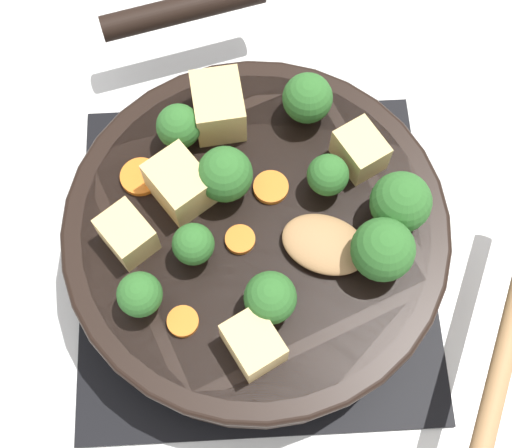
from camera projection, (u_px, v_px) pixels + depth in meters
name	position (u px, v px, depth m)	size (l,w,h in m)	color
ground_plane	(256.00, 258.00, 0.64)	(2.40, 2.40, 0.00)	silver
front_burner_grate	(256.00, 254.00, 0.63)	(0.31, 0.31, 0.03)	black
skillet_pan	(255.00, 233.00, 0.59)	(0.31, 0.41, 0.06)	black
wooden_spoon	(430.00, 280.00, 0.54)	(0.23, 0.22, 0.02)	#A87A4C
tofu_cube_center_large	(218.00, 106.00, 0.58)	(0.05, 0.04, 0.04)	#DBB770
tofu_cube_near_handle	(254.00, 343.00, 0.51)	(0.04, 0.03, 0.03)	#DBB770
tofu_cube_east_chunk	(179.00, 184.00, 0.55)	(0.05, 0.04, 0.04)	#DBB770
tofu_cube_west_chunk	(360.00, 150.00, 0.57)	(0.04, 0.03, 0.03)	#DBB770
tofu_cube_back_piece	(127.00, 234.00, 0.54)	(0.04, 0.03, 0.03)	#DBB770
broccoli_floret_near_spoon	(179.00, 127.00, 0.57)	(0.04, 0.04, 0.04)	#709956
broccoli_floret_center_top	(193.00, 245.00, 0.53)	(0.03, 0.03, 0.04)	#709956
broccoli_floret_east_rim	(140.00, 295.00, 0.52)	(0.03, 0.03, 0.04)	#709956
broccoli_floret_west_rim	(383.00, 250.00, 0.52)	(0.05, 0.05, 0.05)	#709956
broccoli_floret_north_edge	(225.00, 175.00, 0.55)	(0.04, 0.04, 0.05)	#709956
broccoli_floret_south_cluster	(400.00, 200.00, 0.54)	(0.05, 0.05, 0.05)	#709956
broccoli_floret_mid_floret	(307.00, 98.00, 0.57)	(0.04, 0.04, 0.05)	#709956
broccoli_floret_small_inner	(328.00, 175.00, 0.55)	(0.03, 0.03, 0.04)	#709956
broccoli_floret_tall_stem	(270.00, 298.00, 0.51)	(0.04, 0.04, 0.05)	#709956
carrot_slice_orange_thin	(271.00, 187.00, 0.57)	(0.03, 0.03, 0.01)	orange
carrot_slice_near_center	(183.00, 321.00, 0.53)	(0.02, 0.02, 0.01)	orange
carrot_slice_edge_slice	(140.00, 177.00, 0.57)	(0.03, 0.03, 0.01)	orange
carrot_slice_under_broccoli	(240.00, 239.00, 0.55)	(0.02, 0.02, 0.01)	orange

